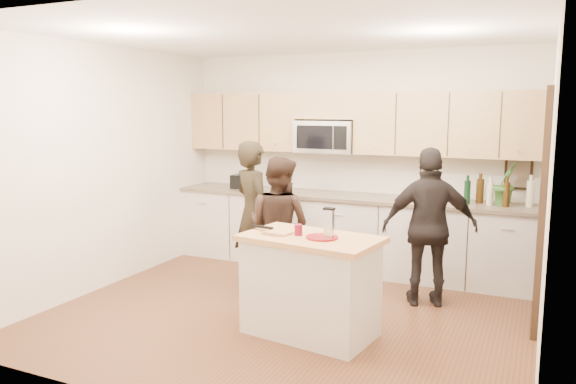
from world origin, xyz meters
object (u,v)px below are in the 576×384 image
at_px(woman_center, 279,227).
at_px(woman_right, 430,227).
at_px(toaster, 243,182).
at_px(island, 310,285).
at_px(woman_left, 253,214).

distance_m(woman_center, woman_right, 1.57).
bearing_deg(toaster, island, -48.54).
relative_size(woman_left, woman_center, 1.09).
relative_size(island, toaster, 4.55).
distance_m(woman_left, woman_right, 1.96).
distance_m(island, woman_right, 1.50).
bearing_deg(woman_center, toaster, -39.33).
relative_size(island, woman_center, 0.85).
height_order(woman_left, woman_right, woman_left).
relative_size(island, woman_right, 0.79).
xyz_separation_m(woman_center, woman_right, (1.52, 0.37, 0.06)).
bearing_deg(woman_center, woman_left, -19.20).
bearing_deg(toaster, woman_center, -47.86).
distance_m(toaster, woman_center, 1.69).
xyz_separation_m(island, toaster, (-1.83, 2.07, 0.58)).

